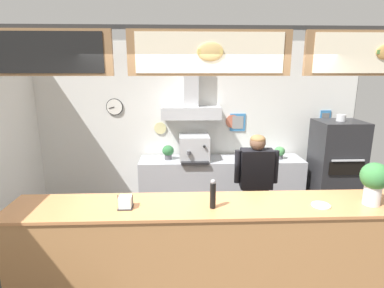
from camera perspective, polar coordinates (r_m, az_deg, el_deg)
The scene contains 14 objects.
ground_plane at distance 3.82m, azimuth 2.92°, elevation -24.43°, with size 6.61×6.61×0.00m, color #3F3A38.
back_wall_assembly at distance 5.21m, azimuth 0.97°, elevation 4.29°, with size 5.51×2.30×2.83m.
service_counter at distance 3.34m, azimuth 3.38°, elevation -19.45°, with size 3.96×0.63×1.07m.
back_prep_counter at distance 5.28m, azimuth 5.35°, elevation -7.57°, with size 2.70×0.57×0.91m.
pizza_oven at distance 5.45m, azimuth 25.02°, elevation -4.32°, with size 0.70×0.65×1.68m.
shop_worker at distance 4.24m, azimuth 11.69°, elevation -7.69°, with size 0.58×0.24×1.54m.
espresso_machine at distance 5.01m, azimuth 0.41°, elevation -0.72°, with size 0.48×0.54×0.41m.
potted_oregano at distance 5.06m, azimuth -4.47°, elevation -1.40°, with size 0.19×0.19×0.23m.
potted_thyme at distance 5.29m, azimuth 15.94°, elevation -1.47°, with size 0.17×0.17×0.20m.
potted_sage at distance 5.23m, azimuth 11.87°, elevation -1.07°, with size 0.21×0.21×0.25m.
pepper_grinder at distance 2.94m, azimuth 3.90°, elevation -9.23°, with size 0.06×0.06×0.29m.
condiment_plate at distance 3.28m, azimuth 22.78°, elevation -10.43°, with size 0.18×0.18×0.01m.
napkin_holder at distance 3.04m, azimuth -12.24°, elevation -10.55°, with size 0.14×0.14×0.13m.
basil_vase at distance 3.46m, azimuth 30.70°, elevation -5.99°, with size 0.26×0.26×0.42m.
Camera 1 is at (-0.29, -2.99, 2.36)m, focal length 28.75 mm.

